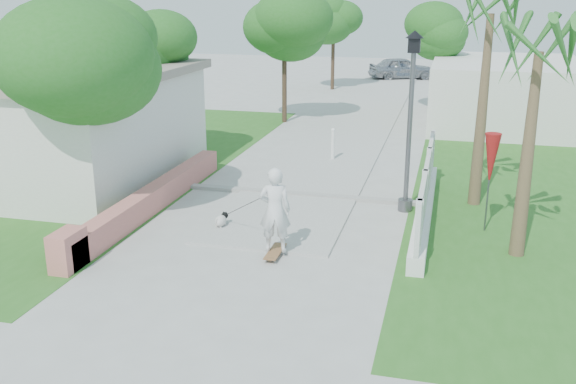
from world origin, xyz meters
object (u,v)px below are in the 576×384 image
(patio_umbrella, at_px, (491,160))
(dog, at_px, (221,220))
(street_lamp, at_px, (410,116))
(skateboarder, at_px, (249,207))
(bollard, at_px, (333,143))
(parked_car, at_px, (402,68))

(patio_umbrella, height_order, dog, patio_umbrella)
(dog, bearing_deg, patio_umbrella, 24.60)
(street_lamp, xyz_separation_m, patio_umbrella, (1.90, -1.00, -0.74))
(street_lamp, height_order, skateboarder, street_lamp)
(patio_umbrella, bearing_deg, bollard, 129.91)
(bollard, distance_m, patio_umbrella, 7.25)
(patio_umbrella, bearing_deg, street_lamp, 152.24)
(bollard, height_order, skateboarder, skateboarder)
(street_lamp, xyz_separation_m, skateboarder, (-3.17, -3.03, -1.61))
(bollard, relative_size, skateboarder, 0.54)
(dog, xyz_separation_m, parked_car, (1.78, 28.37, 0.49))
(patio_umbrella, bearing_deg, skateboarder, -158.14)
(dog, bearing_deg, street_lamp, 41.87)
(street_lamp, distance_m, dog, 5.19)
(street_lamp, relative_size, parked_car, 1.09)
(bollard, xyz_separation_m, skateboarder, (-0.47, -7.53, 0.23))
(dog, relative_size, parked_car, 0.13)
(skateboarder, height_order, dog, skateboarder)
(skateboarder, xyz_separation_m, parked_car, (0.88, 29.06, -0.12))
(bollard, relative_size, patio_umbrella, 0.47)
(parked_car, bearing_deg, dog, 151.43)
(patio_umbrella, relative_size, dog, 4.32)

